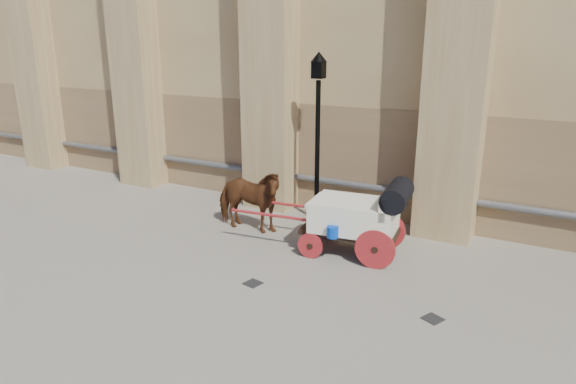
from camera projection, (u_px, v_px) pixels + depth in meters
The scene contains 6 objects.
ground at pixel (228, 255), 11.71m from camera, with size 90.00×90.00×0.00m, color slate.
horse at pixel (248, 200), 12.95m from camera, with size 0.91×1.99×1.68m, color brown.
carriage at pixel (360, 215), 11.48m from camera, with size 4.18×1.60×1.78m.
street_lamp at pixel (318, 134), 13.27m from camera, with size 0.42×0.42×4.43m.
drain_grate_near at pixel (253, 283), 10.36m from camera, with size 0.32×0.32×0.01m, color black.
drain_grate_far at pixel (433, 319), 9.06m from camera, with size 0.32×0.32×0.01m, color black.
Camera 1 is at (6.40, -8.79, 4.79)m, focal length 32.00 mm.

